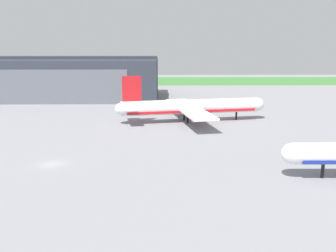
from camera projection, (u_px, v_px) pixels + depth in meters
The scene contains 4 objects.
ground_plane at pixel (52, 164), 68.47m from camera, with size 440.00×440.00×0.00m, color gray.
grass_field_strip at pixel (130, 81), 233.70m from camera, with size 440.00×56.00×0.08m, color #407D39.
maintenance_hangar at pixel (50, 78), 155.77m from camera, with size 92.38×38.12×17.79m.
airliner_far_right at pixel (191, 107), 106.37m from camera, with size 44.53×36.67×13.72m.
Camera 1 is at (20.96, -65.66, 21.77)m, focal length 38.68 mm.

